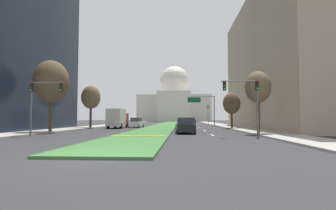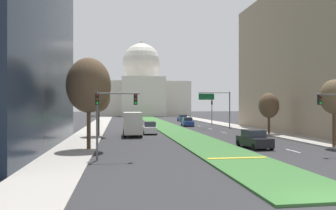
{
  "view_description": "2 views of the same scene",
  "coord_description": "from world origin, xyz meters",
  "px_view_note": "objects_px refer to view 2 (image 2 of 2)",
  "views": [
    {
      "loc": [
        3.75,
        -9.97,
        1.7
      ],
      "look_at": [
        0.26,
        52.74,
        5.0
      ],
      "focal_mm": 26.59,
      "sensor_mm": 36.0,
      "label": 1
    },
    {
      "loc": [
        -8.88,
        -12.47,
        4.2
      ],
      "look_at": [
        0.79,
        51.63,
        4.12
      ],
      "focal_mm": 35.13,
      "sensor_mm": 36.0,
      "label": 2
    }
  ],
  "objects_px": {
    "capitol_building": "(142,89)",
    "sedan_midblock": "(150,128)",
    "sedan_distant": "(187,122)",
    "street_tree_left_near": "(89,86)",
    "traffic_light_near_left": "(109,110)",
    "overhead_guide_sign": "(218,102)",
    "street_tree_right_near": "(334,97)",
    "street_tree_left_mid": "(98,97)",
    "traffic_light_far_right": "(212,109)",
    "sedan_lead_stopped": "(254,140)",
    "street_tree_right_mid": "(269,106)",
    "box_truck_delivery": "(132,124)",
    "sedan_far_horizon": "(183,118)"
  },
  "relations": [
    {
      "from": "street_tree_left_near",
      "to": "capitol_building",
      "type": "bearing_deg",
      "value": 83.2
    },
    {
      "from": "traffic_light_far_right",
      "to": "street_tree_left_mid",
      "type": "bearing_deg",
      "value": -133.29
    },
    {
      "from": "traffic_light_near_left",
      "to": "street_tree_right_near",
      "type": "relative_size",
      "value": 0.78
    },
    {
      "from": "sedan_midblock",
      "to": "box_truck_delivery",
      "type": "distance_m",
      "value": 4.06
    },
    {
      "from": "capitol_building",
      "to": "street_tree_left_mid",
      "type": "distance_m",
      "value": 85.43
    },
    {
      "from": "capitol_building",
      "to": "box_truck_delivery",
      "type": "height_order",
      "value": "capitol_building"
    },
    {
      "from": "overhead_guide_sign",
      "to": "sedan_distant",
      "type": "height_order",
      "value": "overhead_guide_sign"
    },
    {
      "from": "street_tree_right_near",
      "to": "street_tree_left_near",
      "type": "bearing_deg",
      "value": 175.71
    },
    {
      "from": "capitol_building",
      "to": "street_tree_right_near",
      "type": "bearing_deg",
      "value": -83.22
    },
    {
      "from": "traffic_light_near_left",
      "to": "street_tree_right_near",
      "type": "xyz_separation_m",
      "value": [
        21.37,
        3.79,
        1.11
      ]
    },
    {
      "from": "traffic_light_far_right",
      "to": "sedan_midblock",
      "type": "xyz_separation_m",
      "value": [
        -14.91,
        -19.75,
        -2.49
      ]
    },
    {
      "from": "street_tree_right_mid",
      "to": "sedan_distant",
      "type": "bearing_deg",
      "value": 110.52
    },
    {
      "from": "sedan_midblock",
      "to": "box_truck_delivery",
      "type": "relative_size",
      "value": 0.72
    },
    {
      "from": "traffic_light_near_left",
      "to": "sedan_lead_stopped",
      "type": "distance_m",
      "value": 14.91
    },
    {
      "from": "sedan_distant",
      "to": "street_tree_left_near",
      "type": "bearing_deg",
      "value": -116.55
    },
    {
      "from": "sedan_lead_stopped",
      "to": "street_tree_left_mid",
      "type": "bearing_deg",
      "value": 139.89
    },
    {
      "from": "street_tree_left_mid",
      "to": "street_tree_left_near",
      "type": "bearing_deg",
      "value": -90.37
    },
    {
      "from": "overhead_guide_sign",
      "to": "traffic_light_near_left",
      "type": "bearing_deg",
      "value": -120.41
    },
    {
      "from": "street_tree_left_near",
      "to": "sedan_midblock",
      "type": "bearing_deg",
      "value": 66.16
    },
    {
      "from": "sedan_lead_stopped",
      "to": "sedan_midblock",
      "type": "height_order",
      "value": "sedan_midblock"
    },
    {
      "from": "traffic_light_far_right",
      "to": "street_tree_left_near",
      "type": "relative_size",
      "value": 0.61
    },
    {
      "from": "sedan_distant",
      "to": "sedan_lead_stopped",
      "type": "bearing_deg",
      "value": -90.51
    },
    {
      "from": "sedan_lead_stopped",
      "to": "sedan_far_horizon",
      "type": "distance_m",
      "value": 50.51
    },
    {
      "from": "street_tree_left_near",
      "to": "sedan_lead_stopped",
      "type": "height_order",
      "value": "street_tree_left_near"
    },
    {
      "from": "street_tree_right_mid",
      "to": "sedan_distant",
      "type": "xyz_separation_m",
      "value": [
        -7.38,
        19.71,
        -3.24
      ]
    },
    {
      "from": "street_tree_right_mid",
      "to": "sedan_midblock",
      "type": "relative_size",
      "value": 1.26
    },
    {
      "from": "capitol_building",
      "to": "sedan_lead_stopped",
      "type": "xyz_separation_m",
      "value": [
        4.1,
        -97.63,
        -9.53
      ]
    },
    {
      "from": "sedan_lead_stopped",
      "to": "sedan_far_horizon",
      "type": "relative_size",
      "value": 0.93
    },
    {
      "from": "capitol_building",
      "to": "traffic_light_near_left",
      "type": "bearing_deg",
      "value": -95.36
    },
    {
      "from": "capitol_building",
      "to": "sedan_distant",
      "type": "relative_size",
      "value": 7.45
    },
    {
      "from": "traffic_light_near_left",
      "to": "overhead_guide_sign",
      "type": "xyz_separation_m",
      "value": [
        18.12,
        30.88,
        0.86
      ]
    },
    {
      "from": "sedan_distant",
      "to": "traffic_light_far_right",
      "type": "bearing_deg",
      "value": 33.01
    },
    {
      "from": "traffic_light_far_right",
      "to": "overhead_guide_sign",
      "type": "height_order",
      "value": "overhead_guide_sign"
    },
    {
      "from": "traffic_light_near_left",
      "to": "traffic_light_far_right",
      "type": "bearing_deg",
      "value": 64.12
    },
    {
      "from": "street_tree_right_near",
      "to": "street_tree_left_mid",
      "type": "relative_size",
      "value": 0.93
    },
    {
      "from": "traffic_light_far_right",
      "to": "street_tree_left_near",
      "type": "height_order",
      "value": "street_tree_left_near"
    },
    {
      "from": "traffic_light_near_left",
      "to": "traffic_light_far_right",
      "type": "xyz_separation_m",
      "value": [
        20.11,
        41.45,
        -0.48
      ]
    },
    {
      "from": "overhead_guide_sign",
      "to": "street_tree_left_mid",
      "type": "xyz_separation_m",
      "value": [
        -19.99,
        -12.76,
        0.5
      ]
    },
    {
      "from": "traffic_light_near_left",
      "to": "box_truck_delivery",
      "type": "xyz_separation_m",
      "value": [
        2.56,
        18.72,
        -2.12
      ]
    },
    {
      "from": "capitol_building",
      "to": "sedan_midblock",
      "type": "bearing_deg",
      "value": -93.14
    },
    {
      "from": "overhead_guide_sign",
      "to": "street_tree_left_mid",
      "type": "bearing_deg",
      "value": -147.45
    },
    {
      "from": "traffic_light_far_right",
      "to": "sedan_lead_stopped",
      "type": "relative_size",
      "value": 1.19
    },
    {
      "from": "traffic_light_near_left",
      "to": "sedan_distant",
      "type": "bearing_deg",
      "value": 69.5
    },
    {
      "from": "street_tree_right_near",
      "to": "box_truck_delivery",
      "type": "bearing_deg",
      "value": 141.55
    },
    {
      "from": "sedan_distant",
      "to": "sedan_far_horizon",
      "type": "relative_size",
      "value": 1.01
    },
    {
      "from": "overhead_guide_sign",
      "to": "sedan_lead_stopped",
      "type": "relative_size",
      "value": 1.49
    },
    {
      "from": "sedan_lead_stopped",
      "to": "street_tree_right_mid",
      "type": "bearing_deg",
      "value": 59.08
    },
    {
      "from": "sedan_distant",
      "to": "traffic_light_near_left",
      "type": "bearing_deg",
      "value": -110.5
    },
    {
      "from": "traffic_light_near_left",
      "to": "box_truck_delivery",
      "type": "distance_m",
      "value": 19.02
    },
    {
      "from": "capitol_building",
      "to": "sedan_distant",
      "type": "distance_m",
      "value": 65.96
    }
  ]
}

